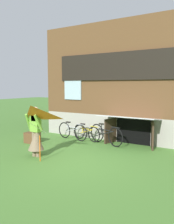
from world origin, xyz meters
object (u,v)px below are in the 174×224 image
Objects in this scene: bicycle_yellow at (86,132)px; person at (36,136)px; bicycle_black at (106,135)px; bicycle_silver at (72,131)px; kite at (31,121)px; wooden_crate at (32,138)px.

person is at bearing -80.84° from bicycle_yellow.
bicycle_black reaches higher than bicycle_silver.
bicycle_black is at bearing 76.03° from kite.
person is 2.67m from bicycle_silver.
person reaches higher than wooden_crate.
kite is 3.47m from bicycle_silver.
wooden_crate is (-1.45, 1.29, -0.48)m from person.
bicycle_silver is at bearing 51.42° from wooden_crate.
bicycle_silver is (-1.62, -0.01, -0.02)m from bicycle_black.
bicycle_black is 1.62m from bicycle_silver.
kite is 2.88m from wooden_crate.
person is 3.09× the size of wooden_crate.
bicycle_silver is 1.71m from wooden_crate.
kite is 3.47m from bicycle_black.
person is 0.96m from kite.
bicycle_black is at bearing 48.18° from person.
kite is at bearing -45.59° from wooden_crate.
person is 1.09× the size of bicycle_yellow.
bicycle_black is 1.02m from bicycle_yellow.
bicycle_yellow is (0.23, 2.80, -0.35)m from person.
bicycle_black is (1.23, 2.64, -0.30)m from person.
bicycle_black is 3.00m from wooden_crate.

